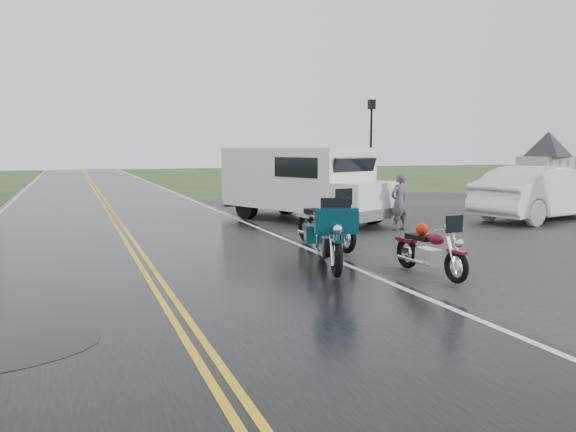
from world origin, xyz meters
The scene contains 11 objects.
ground centered at (0.00, 0.00, 0.00)m, with size 120.00×120.00×0.00m, color #2D471E.
road centered at (0.00, 10.00, 0.02)m, with size 8.00×100.00×0.04m, color black.
parking_pad centered at (11.00, 5.00, 0.01)m, with size 14.00×24.00×0.03m, color black.
visitor_center centered at (20.00, 12.00, 2.40)m, with size 16.00×10.00×4.80m, color #A8AAAD, non-canonical shape.
motorcycle_red centered at (4.80, -0.85, 0.58)m, with size 0.71×1.96×1.16m, color maroon, non-canonical shape.
motorcycle_teal centered at (3.07, 0.28, 0.72)m, with size 0.89×2.44×1.44m, color #05313D, non-canonical shape.
motorcycle_silver centered at (4.30, 2.32, 0.71)m, with size 0.87×2.40×1.42m, color #AEB1B6, non-canonical shape.
van_white centered at (5.68, 5.85, 1.23)m, with size 2.35×6.25×2.46m, color white, non-canonical shape.
person_at_van centered at (7.47, 5.18, 0.83)m, with size 0.60×0.40×1.66m, color #4C4C51.
sedan_white centered at (13.13, 5.49, 0.89)m, with size 1.88×5.38×1.77m, color white.
lamp_post_far_right centered at (12.33, 15.44, 2.39)m, with size 0.41×0.41×4.77m, color black, non-canonical shape.
Camera 1 is at (-1.33, -8.63, 2.37)m, focal length 35.00 mm.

